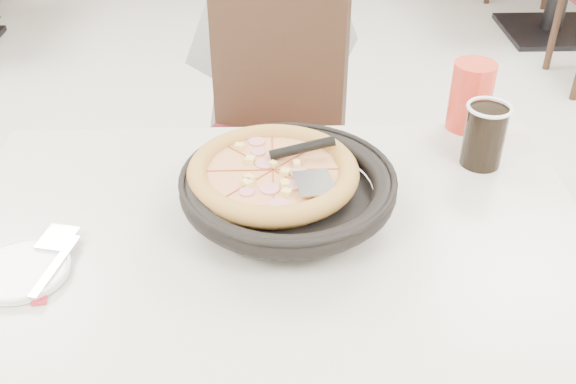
{
  "coord_description": "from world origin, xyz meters",
  "views": [
    {
      "loc": [
        0.02,
        -1.22,
        1.53
      ],
      "look_at": [
        0.06,
        -0.17,
        0.8
      ],
      "focal_mm": 42.0,
      "sensor_mm": 36.0,
      "label": 1
    }
  ],
  "objects_px": {
    "pizza_pan": "(288,195)",
    "red_cup": "(471,96)",
    "main_table": "(275,367)",
    "pizza": "(273,179)",
    "side_plate": "(22,271)",
    "cola_glass": "(484,137)",
    "chair_far": "(255,162)"
  },
  "relations": [
    {
      "from": "pizza_pan",
      "to": "red_cup",
      "type": "bearing_deg",
      "value": 37.36
    },
    {
      "from": "main_table",
      "to": "pizza",
      "type": "relative_size",
      "value": 4.22
    },
    {
      "from": "side_plate",
      "to": "cola_glass",
      "type": "xyz_separation_m",
      "value": [
        0.88,
        0.33,
        0.06
      ]
    },
    {
      "from": "pizza",
      "to": "side_plate",
      "type": "height_order",
      "value": "pizza"
    },
    {
      "from": "main_table",
      "to": "red_cup",
      "type": "bearing_deg",
      "value": 40.01
    },
    {
      "from": "chair_far",
      "to": "pizza_pan",
      "type": "relative_size",
      "value": 2.91
    },
    {
      "from": "main_table",
      "to": "cola_glass",
      "type": "xyz_separation_m",
      "value": [
        0.45,
        0.22,
        0.44
      ]
    },
    {
      "from": "main_table",
      "to": "pizza",
      "type": "distance_m",
      "value": 0.44
    },
    {
      "from": "pizza",
      "to": "red_cup",
      "type": "height_order",
      "value": "red_cup"
    },
    {
      "from": "main_table",
      "to": "chair_far",
      "type": "relative_size",
      "value": 1.26
    },
    {
      "from": "chair_far",
      "to": "red_cup",
      "type": "height_order",
      "value": "chair_far"
    },
    {
      "from": "pizza",
      "to": "cola_glass",
      "type": "bearing_deg",
      "value": 17.28
    },
    {
      "from": "chair_far",
      "to": "side_plate",
      "type": "distance_m",
      "value": 0.92
    },
    {
      "from": "pizza_pan",
      "to": "pizza",
      "type": "xyz_separation_m",
      "value": [
        -0.03,
        0.03,
        0.02
      ]
    },
    {
      "from": "main_table",
      "to": "cola_glass",
      "type": "bearing_deg",
      "value": 26.67
    },
    {
      "from": "chair_far",
      "to": "side_plate",
      "type": "height_order",
      "value": "chair_far"
    },
    {
      "from": "chair_far",
      "to": "cola_glass",
      "type": "height_order",
      "value": "chair_far"
    },
    {
      "from": "side_plate",
      "to": "chair_far",
      "type": "bearing_deg",
      "value": 64.06
    },
    {
      "from": "cola_glass",
      "to": "red_cup",
      "type": "bearing_deg",
      "value": 86.32
    },
    {
      "from": "side_plate",
      "to": "cola_glass",
      "type": "height_order",
      "value": "cola_glass"
    },
    {
      "from": "pizza_pan",
      "to": "cola_glass",
      "type": "height_order",
      "value": "cola_glass"
    },
    {
      "from": "pizza_pan",
      "to": "cola_glass",
      "type": "bearing_deg",
      "value": 21.83
    },
    {
      "from": "main_table",
      "to": "pizza_pan",
      "type": "relative_size",
      "value": 3.68
    },
    {
      "from": "side_plate",
      "to": "red_cup",
      "type": "xyz_separation_m",
      "value": [
        0.89,
        0.49,
        0.07
      ]
    },
    {
      "from": "pizza_pan",
      "to": "cola_glass",
      "type": "distance_m",
      "value": 0.45
    },
    {
      "from": "chair_far",
      "to": "pizza_pan",
      "type": "distance_m",
      "value": 0.71
    },
    {
      "from": "main_table",
      "to": "pizza",
      "type": "height_order",
      "value": "pizza"
    },
    {
      "from": "pizza_pan",
      "to": "red_cup",
      "type": "height_order",
      "value": "red_cup"
    },
    {
      "from": "pizza",
      "to": "red_cup",
      "type": "distance_m",
      "value": 0.55
    },
    {
      "from": "main_table",
      "to": "pizza_pan",
      "type": "distance_m",
      "value": 0.42
    },
    {
      "from": "red_cup",
      "to": "cola_glass",
      "type": "bearing_deg",
      "value": -93.68
    },
    {
      "from": "main_table",
      "to": "pizza_pan",
      "type": "bearing_deg",
      "value": 62.6
    }
  ]
}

